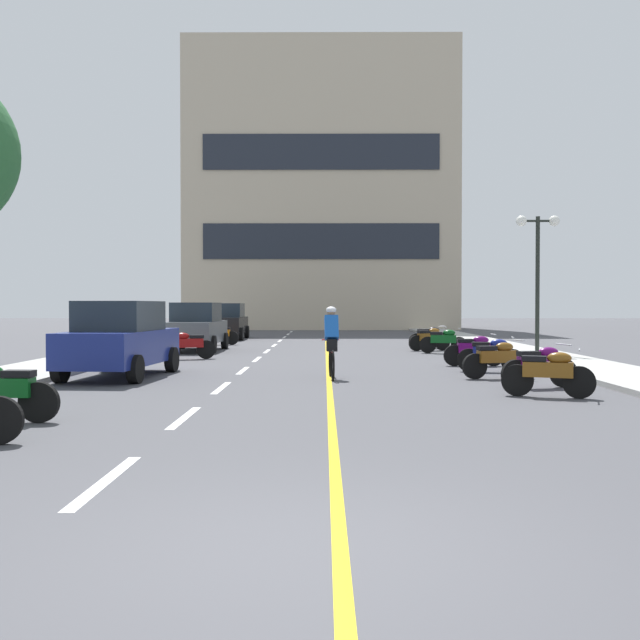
# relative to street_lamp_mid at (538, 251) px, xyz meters

# --- Properties ---
(ground_plane) EXTENTS (140.00, 140.00, 0.00)m
(ground_plane) POSITION_rel_street_lamp_mid_xyz_m (-7.32, 1.60, -3.54)
(ground_plane) COLOR #47474C
(curb_left) EXTENTS (2.40, 72.00, 0.12)m
(curb_left) POSITION_rel_street_lamp_mid_xyz_m (-14.52, 4.60, -3.48)
(curb_left) COLOR #A8A8A3
(curb_left) RESTS_ON ground
(curb_right) EXTENTS (2.40, 72.00, 0.12)m
(curb_right) POSITION_rel_street_lamp_mid_xyz_m (-0.12, 4.60, -3.48)
(curb_right) COLOR #A8A8A3
(curb_right) RESTS_ON ground
(lane_dash_0) EXTENTS (0.14, 2.20, 0.01)m
(lane_dash_0) POSITION_rel_street_lamp_mid_xyz_m (-9.32, -17.40, -3.54)
(lane_dash_0) COLOR silver
(lane_dash_0) RESTS_ON ground
(lane_dash_1) EXTENTS (0.14, 2.20, 0.01)m
(lane_dash_1) POSITION_rel_street_lamp_mid_xyz_m (-9.32, -13.40, -3.54)
(lane_dash_1) COLOR silver
(lane_dash_1) RESTS_ON ground
(lane_dash_2) EXTENTS (0.14, 2.20, 0.01)m
(lane_dash_2) POSITION_rel_street_lamp_mid_xyz_m (-9.32, -9.40, -3.54)
(lane_dash_2) COLOR silver
(lane_dash_2) RESTS_ON ground
(lane_dash_3) EXTENTS (0.14, 2.20, 0.01)m
(lane_dash_3) POSITION_rel_street_lamp_mid_xyz_m (-9.32, -5.40, -3.54)
(lane_dash_3) COLOR silver
(lane_dash_3) RESTS_ON ground
(lane_dash_4) EXTENTS (0.14, 2.20, 0.01)m
(lane_dash_4) POSITION_rel_street_lamp_mid_xyz_m (-9.32, -1.40, -3.54)
(lane_dash_4) COLOR silver
(lane_dash_4) RESTS_ON ground
(lane_dash_5) EXTENTS (0.14, 2.20, 0.01)m
(lane_dash_5) POSITION_rel_street_lamp_mid_xyz_m (-9.32, 2.60, -3.54)
(lane_dash_5) COLOR silver
(lane_dash_5) RESTS_ON ground
(lane_dash_6) EXTENTS (0.14, 2.20, 0.01)m
(lane_dash_6) POSITION_rel_street_lamp_mid_xyz_m (-9.32, 6.60, -3.54)
(lane_dash_6) COLOR silver
(lane_dash_6) RESTS_ON ground
(lane_dash_7) EXTENTS (0.14, 2.20, 0.01)m
(lane_dash_7) POSITION_rel_street_lamp_mid_xyz_m (-9.32, 10.60, -3.54)
(lane_dash_7) COLOR silver
(lane_dash_7) RESTS_ON ground
(lane_dash_8) EXTENTS (0.14, 2.20, 0.01)m
(lane_dash_8) POSITION_rel_street_lamp_mid_xyz_m (-9.32, 14.60, -3.54)
(lane_dash_8) COLOR silver
(lane_dash_8) RESTS_ON ground
(lane_dash_9) EXTENTS (0.14, 2.20, 0.01)m
(lane_dash_9) POSITION_rel_street_lamp_mid_xyz_m (-9.32, 18.60, -3.54)
(lane_dash_9) COLOR silver
(lane_dash_9) RESTS_ON ground
(lane_dash_10) EXTENTS (0.14, 2.20, 0.01)m
(lane_dash_10) POSITION_rel_street_lamp_mid_xyz_m (-9.32, 22.60, -3.54)
(lane_dash_10) COLOR silver
(lane_dash_10) RESTS_ON ground
(lane_dash_11) EXTENTS (0.14, 2.20, 0.01)m
(lane_dash_11) POSITION_rel_street_lamp_mid_xyz_m (-9.32, 26.60, -3.54)
(lane_dash_11) COLOR silver
(lane_dash_11) RESTS_ON ground
(centre_line_yellow) EXTENTS (0.12, 66.00, 0.01)m
(centre_line_yellow) POSITION_rel_street_lamp_mid_xyz_m (-7.07, 4.60, -3.54)
(centre_line_yellow) COLOR gold
(centre_line_yellow) RESTS_ON ground
(office_building) EXTENTS (19.35, 9.36, 20.43)m
(office_building) POSITION_rel_street_lamp_mid_xyz_m (-7.38, 30.22, 6.67)
(office_building) COLOR #BCAD93
(office_building) RESTS_ON ground
(street_lamp_mid) EXTENTS (1.46, 0.36, 4.61)m
(street_lamp_mid) POSITION_rel_street_lamp_mid_xyz_m (0.00, 0.00, 0.00)
(street_lamp_mid) COLOR black
(street_lamp_mid) RESTS_ON curb_right
(parked_car_near) EXTENTS (2.18, 4.32, 1.82)m
(parked_car_near) POSITION_rel_street_lamp_mid_xyz_m (-12.06, -7.14, -2.62)
(parked_car_near) COLOR black
(parked_car_near) RESTS_ON ground
(parked_car_mid) EXTENTS (1.98, 4.23, 1.82)m
(parked_car_mid) POSITION_rel_street_lamp_mid_xyz_m (-11.98, 2.78, -2.62)
(parked_car_mid) COLOR black
(parked_car_mid) RESTS_ON ground
(parked_car_far) EXTENTS (1.92, 4.20, 1.82)m
(parked_car_far) POSITION_rel_street_lamp_mid_xyz_m (-12.10, 12.30, -2.62)
(parked_car_far) COLOR black
(parked_car_far) RESTS_ON ground
(motorcycle_1) EXTENTS (1.70, 0.60, 0.92)m
(motorcycle_1) POSITION_rel_street_lamp_mid_xyz_m (-11.91, -13.88, -3.07)
(motorcycle_1) COLOR black
(motorcycle_1) RESTS_ON ground
(motorcycle_2) EXTENTS (1.63, 0.81, 0.92)m
(motorcycle_2) POSITION_rel_street_lamp_mid_xyz_m (-2.99, -10.92, -3.07)
(motorcycle_2) COLOR black
(motorcycle_2) RESTS_ON ground
(motorcycle_3) EXTENTS (1.68, 0.65, 0.92)m
(motorcycle_3) POSITION_rel_street_lamp_mid_xyz_m (-2.69, -9.38, -3.07)
(motorcycle_3) COLOR black
(motorcycle_3) RESTS_ON ground
(motorcycle_4) EXTENTS (1.68, 0.67, 0.92)m
(motorcycle_4) POSITION_rel_street_lamp_mid_xyz_m (-3.13, -7.46, -3.07)
(motorcycle_4) COLOR black
(motorcycle_4) RESTS_ON ground
(motorcycle_5) EXTENTS (1.69, 0.61, 0.92)m
(motorcycle_5) POSITION_rel_street_lamp_mid_xyz_m (-2.88, -5.79, -3.07)
(motorcycle_5) COLOR black
(motorcycle_5) RESTS_ON ground
(motorcycle_6) EXTENTS (1.70, 0.60, 0.92)m
(motorcycle_6) POSITION_rel_street_lamp_mid_xyz_m (-2.94, -3.96, -3.07)
(motorcycle_6) COLOR black
(motorcycle_6) RESTS_ON ground
(motorcycle_7) EXTENTS (1.64, 0.78, 0.92)m
(motorcycle_7) POSITION_rel_street_lamp_mid_xyz_m (-11.50, -1.42, -3.07)
(motorcycle_7) COLOR black
(motorcycle_7) RESTS_ON ground
(motorcycle_8) EXTENTS (1.69, 0.62, 0.92)m
(motorcycle_8) POSITION_rel_street_lamp_mid_xyz_m (-2.91, 1.42, -3.07)
(motorcycle_8) COLOR black
(motorcycle_8) RESTS_ON ground
(motorcycle_9) EXTENTS (1.64, 0.80, 0.92)m
(motorcycle_9) POSITION_rel_street_lamp_mid_xyz_m (-3.17, 3.01, -3.07)
(motorcycle_9) COLOR black
(motorcycle_9) RESTS_ON ground
(motorcycle_10) EXTENTS (1.69, 0.63, 0.92)m
(motorcycle_10) POSITION_rel_street_lamp_mid_xyz_m (-2.96, 4.51, -3.07)
(motorcycle_10) COLOR black
(motorcycle_10) RESTS_ON ground
(motorcycle_11) EXTENTS (1.70, 0.60, 0.92)m
(motorcycle_11) POSITION_rel_street_lamp_mid_xyz_m (-11.74, 7.00, -3.07)
(motorcycle_11) COLOR black
(motorcycle_11) RESTS_ON ground
(cyclist_rider) EXTENTS (0.42, 1.77, 1.71)m
(cyclist_rider) POSITION_rel_street_lamp_mid_xyz_m (-7.00, -7.41, -2.65)
(cyclist_rider) COLOR black
(cyclist_rider) RESTS_ON ground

